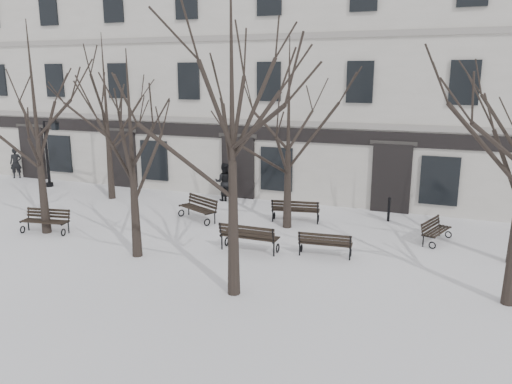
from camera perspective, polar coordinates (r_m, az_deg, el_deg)
The scene contains 18 objects.
ground at distance 15.47m, azimuth -1.77°, elevation -8.35°, with size 100.00×100.00×0.00m, color white.
building at distance 26.78m, azimuth 9.38°, elevation 12.71°, with size 40.40×10.20×11.40m.
tree_0 at distance 19.28m, azimuth -24.02°, elevation 9.19°, with size 5.27×5.27×7.53m.
tree_1 at distance 15.76m, azimuth -14.16°, elevation 6.80°, with size 4.52×4.52×6.46m.
tree_2 at distance 12.36m, azimuth -2.79°, elevation 11.58°, with size 5.98×5.98×8.54m.
tree_4 at distance 23.88m, azimuth -16.84°, elevation 10.31°, with size 5.26×5.26×7.51m.
tree_5 at distance 18.36m, azimuth 3.76°, elevation 9.14°, with size 4.91×4.91×7.02m.
bench_0 at distance 19.94m, azimuth -22.89°, elevation -2.98°, with size 1.83×0.93×0.88m.
bench_1 at distance 16.42m, azimuth -0.83°, elevation -5.08°, with size 1.95×0.72×0.98m.
bench_2 at distance 16.14m, azimuth 7.91°, elevation -5.79°, with size 1.74×0.79×0.85m.
bench_3 at distance 20.10m, azimuth -6.56°, elevation -1.78°, with size 1.94×1.42×0.94m.
bench_4 at distance 19.71m, azimuth 4.53°, elevation -2.03°, with size 1.95×0.99×0.94m.
bench_5 at distance 18.46m, azimuth 19.79°, elevation -4.10°, with size 1.05×1.67×0.80m.
lamp_post at distance 27.69m, azimuth -22.48°, elevation 4.69°, with size 1.11×0.41×3.54m.
bollard_a at distance 22.93m, azimuth -3.52°, elevation 0.23°, with size 0.13×0.13×1.00m.
bollard_b at distance 20.46m, azimuth 14.95°, elevation -1.82°, with size 0.13×0.13×0.99m.
pedestrian_a at distance 31.31m, azimuth -25.60°, elevation 1.47°, with size 0.62×0.41×1.69m, color black.
pedestrian_b at distance 23.21m, azimuth -3.63°, elevation -0.97°, with size 0.86×0.67×1.76m, color black.
Camera 1 is at (5.69, -13.21, 5.70)m, focal length 35.00 mm.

